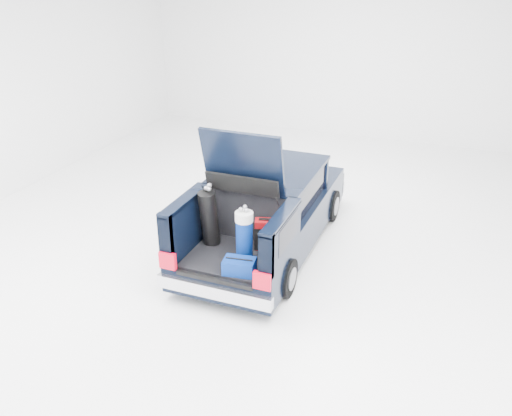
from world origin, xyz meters
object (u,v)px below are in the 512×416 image
at_px(red_suitcase, 265,234).
at_px(black_golf_bag, 209,218).
at_px(blue_golf_bag, 244,236).
at_px(blue_duffel, 239,266).
at_px(car, 268,210).

xyz_separation_m(red_suitcase, black_golf_bag, (-0.86, -0.17, 0.21)).
height_order(blue_golf_bag, blue_duffel, blue_golf_bag).
distance_m(black_golf_bag, blue_golf_bag, 0.76).
distance_m(red_suitcase, blue_golf_bag, 0.50).
bearing_deg(car, red_suitcase, -72.47).
height_order(red_suitcase, black_golf_bag, black_golf_bag).
bearing_deg(red_suitcase, black_golf_bag, 173.02).
relative_size(red_suitcase, blue_duffel, 1.04).
bearing_deg(blue_duffel, car, 90.05).
distance_m(car, red_suitcase, 1.26).
bearing_deg(blue_duffel, blue_golf_bag, 92.85).
bearing_deg(blue_golf_bag, black_golf_bag, 134.61).
bearing_deg(blue_golf_bag, red_suitcase, 46.33).
distance_m(car, black_golf_bag, 1.50).
relative_size(red_suitcase, blue_golf_bag, 0.57).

